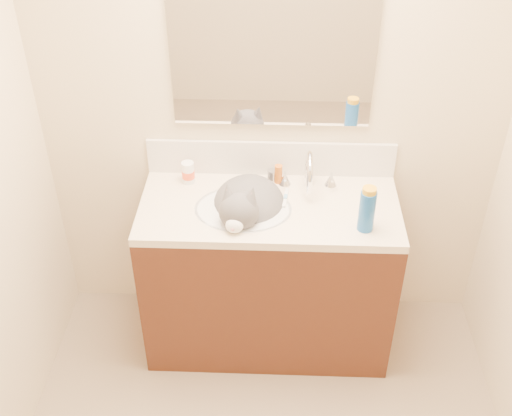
# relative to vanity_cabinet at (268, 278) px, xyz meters

# --- Properties ---
(room_shell) EXTENTS (2.24, 2.54, 2.52)m
(room_shell) POSITION_rel_vanity_cabinet_xyz_m (0.00, -0.97, 1.08)
(room_shell) COLOR beige
(room_shell) RESTS_ON ground
(vanity_cabinet) EXTENTS (1.20, 0.55, 0.82)m
(vanity_cabinet) POSITION_rel_vanity_cabinet_xyz_m (0.00, 0.00, 0.00)
(vanity_cabinet) COLOR #431F11
(vanity_cabinet) RESTS_ON ground
(counter_slab) EXTENTS (1.20, 0.55, 0.04)m
(counter_slab) POSITION_rel_vanity_cabinet_xyz_m (0.00, 0.00, 0.43)
(counter_slab) COLOR beige
(counter_slab) RESTS_ON vanity_cabinet
(basin) EXTENTS (0.45, 0.36, 0.14)m
(basin) POSITION_rel_vanity_cabinet_xyz_m (-0.12, -0.03, 0.38)
(basin) COLOR silver
(basin) RESTS_ON vanity_cabinet
(faucet) EXTENTS (0.28, 0.20, 0.21)m
(faucet) POSITION_rel_vanity_cabinet_xyz_m (0.18, 0.14, 0.54)
(faucet) COLOR silver
(faucet) RESTS_ON counter_slab
(cat) EXTENTS (0.41, 0.50, 0.35)m
(cat) POSITION_rel_vanity_cabinet_xyz_m (-0.10, 0.00, 0.44)
(cat) COLOR #4C4A4C
(cat) RESTS_ON basin
(backsplash) EXTENTS (1.20, 0.02, 0.18)m
(backsplash) POSITION_rel_vanity_cabinet_xyz_m (0.00, 0.26, 0.54)
(backsplash) COLOR silver
(backsplash) RESTS_ON counter_slab
(mirror) EXTENTS (0.90, 0.02, 0.80)m
(mirror) POSITION_rel_vanity_cabinet_xyz_m (0.00, 0.26, 1.13)
(mirror) COLOR white
(mirror) RESTS_ON room_shell
(pill_bottle) EXTENTS (0.07, 0.07, 0.11)m
(pill_bottle) POSITION_rel_vanity_cabinet_xyz_m (-0.39, 0.18, 0.50)
(pill_bottle) COLOR white
(pill_bottle) RESTS_ON counter_slab
(pill_label) EXTENTS (0.07, 0.07, 0.04)m
(pill_label) POSITION_rel_vanity_cabinet_xyz_m (-0.39, 0.18, 0.50)
(pill_label) COLOR #F64F29
(pill_label) RESTS_ON pill_bottle
(silver_jar) EXTENTS (0.06, 0.06, 0.06)m
(silver_jar) POSITION_rel_vanity_cabinet_xyz_m (0.01, 0.21, 0.48)
(silver_jar) COLOR #B7B7BC
(silver_jar) RESTS_ON counter_slab
(amber_bottle) EXTENTS (0.04, 0.04, 0.09)m
(amber_bottle) POSITION_rel_vanity_cabinet_xyz_m (0.04, 0.19, 0.50)
(amber_bottle) COLOR #C05D16
(amber_bottle) RESTS_ON counter_slab
(toothbrush) EXTENTS (0.03, 0.15, 0.01)m
(toothbrush) POSITION_rel_vanity_cabinet_xyz_m (0.07, 0.06, 0.46)
(toothbrush) COLOR white
(toothbrush) RESTS_ON counter_slab
(toothbrush_head) EXTENTS (0.02, 0.03, 0.02)m
(toothbrush_head) POSITION_rel_vanity_cabinet_xyz_m (0.07, 0.06, 0.46)
(toothbrush_head) COLOR #63A9D4
(toothbrush_head) RESTS_ON counter_slab
(spray_can) EXTENTS (0.09, 0.09, 0.19)m
(spray_can) POSITION_rel_vanity_cabinet_xyz_m (0.42, -0.16, 0.55)
(spray_can) COLOR #1751A5
(spray_can) RESTS_ON counter_slab
(spray_cap) EXTENTS (0.08, 0.08, 0.04)m
(spray_cap) POSITION_rel_vanity_cabinet_xyz_m (0.42, -0.16, 0.65)
(spray_cap) COLOR gold
(spray_cap) RESTS_ON spray_can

